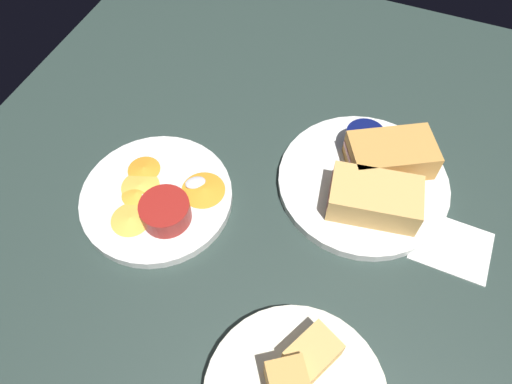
{
  "coord_description": "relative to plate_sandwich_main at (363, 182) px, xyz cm",
  "views": [
    {
      "loc": [
        -9.68,
        39.27,
        61.95
      ],
      "look_at": [
        4.94,
        3.09,
        3.0
      ],
      "focal_mm": 33.26,
      "sensor_mm": 36.0,
      "label": 1
    }
  ],
  "objects": [
    {
      "name": "spoon_by_dark_ramekin",
      "position": [
        1.05,
        -0.59,
        1.16
      ],
      "size": [
        3.1,
        9.96,
        0.8
      ],
      "color": "silver",
      "rests_on": "plate_sandwich_main"
    },
    {
      "name": "paper_napkin_folded",
      "position": [
        -14.91,
        5.6,
        -0.6
      ],
      "size": [
        11.27,
        9.33,
        0.4
      ],
      "primitive_type": "cube",
      "rotation": [
        0.0,
        0.0,
        -0.03
      ],
      "color": "white",
      "rests_on": "ground_plane"
    },
    {
      "name": "plantain_chip_scatter",
      "position": [
        28.79,
        14.24,
        1.1
      ],
      "size": [
        18.19,
        17.12,
        0.6
      ],
      "color": "orange",
      "rests_on": "plate_chips_companion"
    },
    {
      "name": "plate_chips_companion",
      "position": [
        28.64,
        14.59,
        0.0
      ],
      "size": [
        23.21,
        23.21,
        1.6
      ],
      "primitive_type": "cylinder",
      "color": "silver",
      "rests_on": "ground_plane"
    },
    {
      "name": "sandwich_half_far",
      "position": [
        -2.71,
        -4.25,
        3.2
      ],
      "size": [
        15.06,
        13.02,
        4.8
      ],
      "color": "#C68C42",
      "rests_on": "plate_sandwich_main"
    },
    {
      "name": "ramekin_dark_sauce",
      "position": [
        1.9,
        -5.66,
        2.99
      ],
      "size": [
        6.16,
        6.16,
        4.09
      ],
      "color": "#0C144C",
      "rests_on": "plate_sandwich_main"
    },
    {
      "name": "ramekin_light_gravy",
      "position": [
        25.16,
        17.49,
        2.61
      ],
      "size": [
        7.34,
        7.34,
        3.35
      ],
      "color": "maroon",
      "rests_on": "plate_chips_companion"
    },
    {
      "name": "sandwich_half_near",
      "position": [
        -2.33,
        4.47,
        3.2
      ],
      "size": [
        14.23,
        9.64,
        4.8
      ],
      "color": "tan",
      "rests_on": "plate_sandwich_main"
    },
    {
      "name": "spoon_by_gravy_ramekin",
      "position": [
        24.88,
        11.42,
        1.16
      ],
      "size": [
        8.49,
        7.5,
        0.8
      ],
      "color": "silver",
      "rests_on": "plate_chips_companion"
    },
    {
      "name": "ground_plane",
      "position": [
        9.38,
        6.21,
        -2.3
      ],
      "size": [
        110.0,
        110.0,
        3.0
      ],
      "primitive_type": "cube",
      "color": "#283833"
    },
    {
      "name": "plate_sandwich_main",
      "position": [
        0.0,
        0.0,
        0.0
      ],
      "size": [
        26.54,
        26.54,
        1.6
      ],
      "primitive_type": "cylinder",
      "color": "silver",
      "rests_on": "ground_plane"
    }
  ]
}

